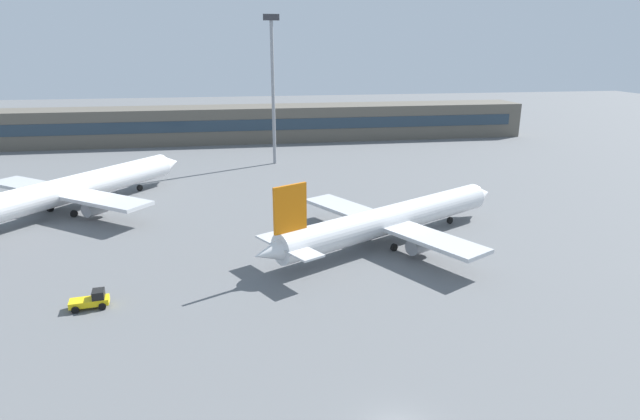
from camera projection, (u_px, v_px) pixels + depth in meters
name	position (u px, v px, depth m)	size (l,w,h in m)	color
ground_plane	(310.00, 231.00, 72.27)	(400.00, 400.00, 0.00)	slate
terminal_building	(270.00, 123.00, 140.00)	(136.45, 12.13, 9.00)	#5B564C
airplane_near	(393.00, 219.00, 67.64)	(37.48, 27.22, 10.19)	silver
airplane_mid	(73.00, 189.00, 80.50)	(31.39, 37.77, 11.22)	white
baggage_tug_yellow	(92.00, 300.00, 51.13)	(3.76, 2.19, 1.75)	yellow
floodlight_tower_west	(273.00, 81.00, 108.55)	(3.20, 0.80, 30.19)	gray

